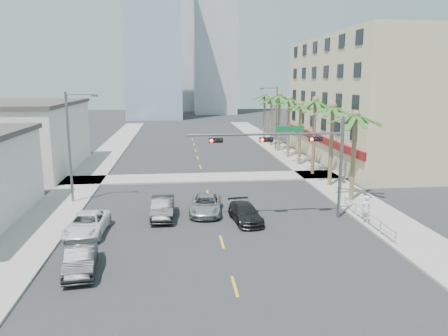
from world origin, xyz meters
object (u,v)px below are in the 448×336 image
object	(u,v)px
car_lane_center	(206,205)
car_lane_right	(245,213)
car_lane_left	(163,208)
car_parked_far	(87,224)
car_parked_mid	(81,258)
pedestrian	(366,209)
traffic_signal_mast	(298,150)

from	to	relation	value
car_lane_center	car_lane_right	distance (m)	3.51
car_lane_left	car_parked_far	bearing A→B (deg)	-147.21
car_parked_mid	car_parked_far	world-z (taller)	car_parked_mid
car_lane_left	car_lane_right	xyz separation A→B (m)	(5.84, -1.57, -0.12)
car_lane_left	pedestrian	size ratio (longest dim) A/B	2.39
car_lane_right	pedestrian	distance (m)	8.37
car_parked_far	car_lane_center	xyz separation A→B (m)	(7.99, 3.73, -0.01)
car_parked_far	pedestrian	size ratio (longest dim) A/B	2.59
car_parked_far	car_parked_mid	bearing A→B (deg)	-79.22
car_lane_left	car_parked_mid	bearing A→B (deg)	-113.88
pedestrian	car_lane_right	bearing A→B (deg)	-15.82
car_parked_far	pedestrian	distance (m)	18.87
traffic_signal_mast	car_lane_center	xyz separation A→B (m)	(-6.37, 2.09, -4.38)
car_parked_mid	car_lane_center	distance (m)	11.91
traffic_signal_mast	car_lane_right	bearing A→B (deg)	-176.65
car_lane_right	car_parked_mid	bearing A→B (deg)	-150.62
car_lane_center	car_parked_mid	bearing A→B (deg)	-120.65
car_parked_mid	car_parked_far	bearing A→B (deg)	90.75
car_lane_center	car_lane_right	xyz separation A→B (m)	(2.65, -2.31, -0.04)
car_lane_left	car_lane_right	bearing A→B (deg)	-14.18
car_parked_far	car_lane_right	size ratio (longest dim) A/B	1.13
car_parked_mid	car_lane_right	xyz separation A→B (m)	(9.86, 7.16, -0.08)
car_parked_far	car_lane_left	distance (m)	5.65
traffic_signal_mast	car_lane_left	distance (m)	10.57
car_lane_right	car_lane_center	bearing A→B (deg)	132.31
traffic_signal_mast	car_lane_left	size ratio (longest dim) A/B	2.42
car_lane_center	traffic_signal_mast	bearing A→B (deg)	-11.52
traffic_signal_mast	pedestrian	size ratio (longest dim) A/B	5.79
traffic_signal_mast	car_lane_left	bearing A→B (deg)	171.96
car_lane_center	pedestrian	bearing A→B (deg)	-12.35
traffic_signal_mast	pedestrian	bearing A→B (deg)	-20.17
car_parked_mid	pedestrian	size ratio (longest dim) A/B	2.27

